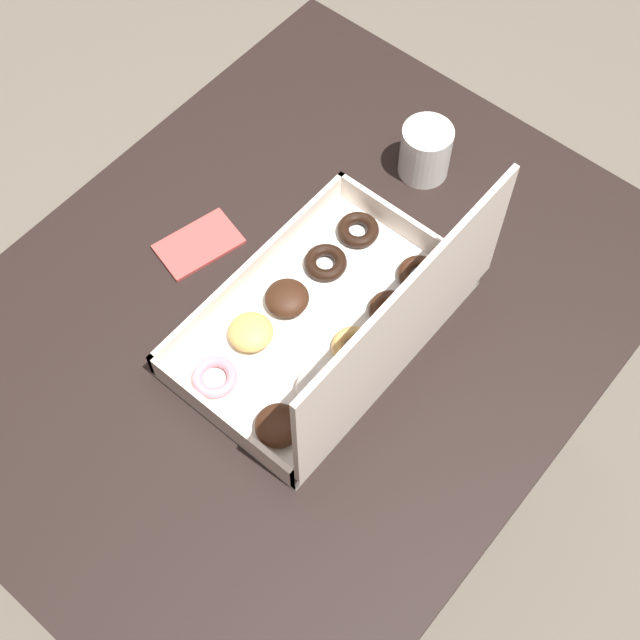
% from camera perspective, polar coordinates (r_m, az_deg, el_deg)
% --- Properties ---
extents(ground_plane, '(8.00, 8.00, 0.00)m').
position_cam_1_polar(ground_plane, '(1.92, -1.12, -10.64)').
color(ground_plane, '#6B6054').
extents(dining_table, '(1.01, 0.79, 0.74)m').
position_cam_1_polar(dining_table, '(1.35, -1.57, -2.09)').
color(dining_table, black).
rests_on(dining_table, ground_plane).
extents(donut_box, '(0.40, 0.26, 0.27)m').
position_cam_1_polar(donut_box, '(1.18, 1.19, -0.37)').
color(donut_box, silver).
rests_on(donut_box, dining_table).
extents(coffee_mug, '(0.08, 0.08, 0.09)m').
position_cam_1_polar(coffee_mug, '(1.37, 6.77, 10.73)').
color(coffee_mug, white).
rests_on(coffee_mug, dining_table).
extents(paper_napkin, '(0.13, 0.10, 0.01)m').
position_cam_1_polar(paper_napkin, '(1.32, -7.71, 4.89)').
color(paper_napkin, '#CC4C47').
rests_on(paper_napkin, dining_table).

